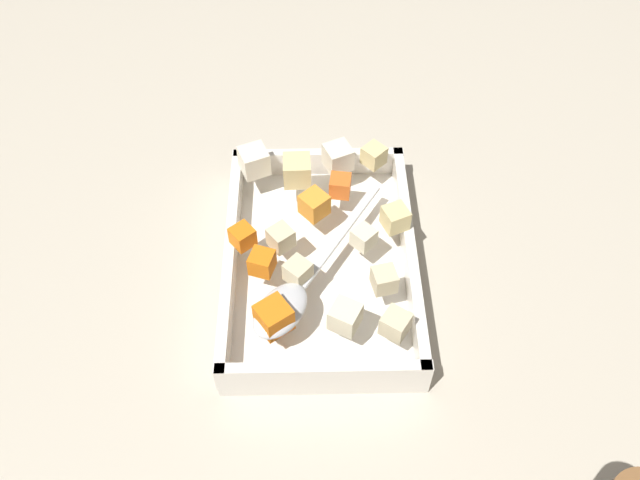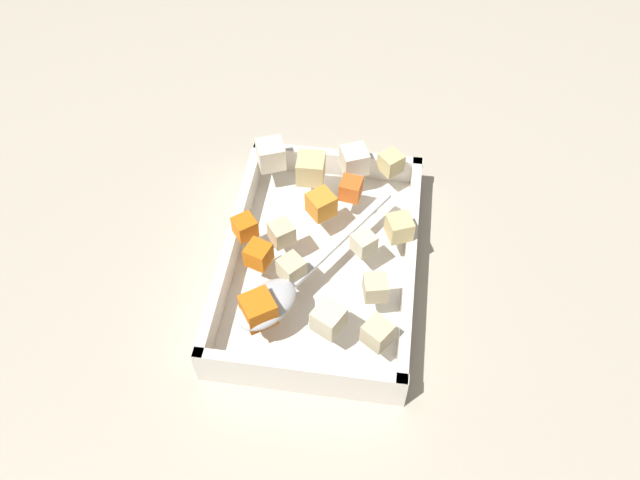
# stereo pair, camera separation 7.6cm
# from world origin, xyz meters

# --- Properties ---
(ground_plane) EXTENTS (4.00, 4.00, 0.00)m
(ground_plane) POSITION_xyz_m (0.00, 0.00, 0.00)
(ground_plane) COLOR #BCB29E
(baking_dish) EXTENTS (0.32, 0.22, 0.05)m
(baking_dish) POSITION_xyz_m (0.01, 0.00, 0.02)
(baking_dish) COLOR white
(baking_dish) RESTS_ON ground_plane
(carrot_chunk_near_spoon) EXTENTS (0.03, 0.03, 0.03)m
(carrot_chunk_near_spoon) POSITION_xyz_m (-0.03, 0.07, 0.06)
(carrot_chunk_near_spoon) COLOR orange
(carrot_chunk_near_spoon) RESTS_ON baking_dish
(carrot_chunk_corner_se) EXTENTS (0.04, 0.04, 0.03)m
(carrot_chunk_corner_se) POSITION_xyz_m (0.06, 0.01, 0.07)
(carrot_chunk_corner_se) COLOR orange
(carrot_chunk_corner_se) RESTS_ON baking_dish
(carrot_chunk_front_center) EXTENTS (0.04, 0.04, 0.03)m
(carrot_chunk_front_center) POSITION_xyz_m (-0.10, 0.05, 0.07)
(carrot_chunk_front_center) COLOR orange
(carrot_chunk_front_center) RESTS_ON baking_dish
(carrot_chunk_under_handle) EXTENTS (0.03, 0.03, 0.02)m
(carrot_chunk_under_handle) POSITION_xyz_m (0.01, 0.09, 0.06)
(carrot_chunk_under_handle) COLOR orange
(carrot_chunk_under_handle) RESTS_ON baking_dish
(carrot_chunk_near_left) EXTENTS (0.03, 0.03, 0.03)m
(carrot_chunk_near_left) POSITION_xyz_m (0.09, -0.03, 0.06)
(carrot_chunk_near_left) COLOR orange
(carrot_chunk_near_left) RESTS_ON baking_dish
(potato_chunk_mid_right) EXTENTS (0.04, 0.04, 0.03)m
(potato_chunk_mid_right) POSITION_xyz_m (-0.04, 0.03, 0.06)
(potato_chunk_mid_right) COLOR beige
(potato_chunk_mid_right) RESTS_ON baking_dish
(potato_chunk_corner_nw) EXTENTS (0.04, 0.04, 0.03)m
(potato_chunk_corner_nw) POSITION_xyz_m (0.04, -0.09, 0.07)
(potato_chunk_corner_nw) COLOR #E0CC89
(potato_chunk_corner_nw) RESTS_ON baking_dish
(potato_chunk_far_left) EXTENTS (0.03, 0.03, 0.02)m
(potato_chunk_far_left) POSITION_xyz_m (0.01, -0.05, 0.06)
(potato_chunk_far_left) COLOR beige
(potato_chunk_far_left) RESTS_ON baking_dish
(potato_chunk_corner_ne) EXTENTS (0.04, 0.04, 0.03)m
(potato_chunk_corner_ne) POSITION_xyz_m (-0.10, -0.02, 0.07)
(potato_chunk_corner_ne) COLOR beige
(potato_chunk_corner_ne) RESTS_ON baking_dish
(potato_chunk_center) EXTENTS (0.03, 0.03, 0.03)m
(potato_chunk_center) POSITION_xyz_m (0.11, 0.03, 0.07)
(potato_chunk_center) COLOR #E0CC89
(potato_chunk_center) RESTS_ON baking_dish
(potato_chunk_heap_side) EXTENTS (0.04, 0.04, 0.03)m
(potato_chunk_heap_side) POSITION_xyz_m (0.01, 0.05, 0.06)
(potato_chunk_heap_side) COLOR beige
(potato_chunk_heap_side) RESTS_ON baking_dish
(potato_chunk_near_right) EXTENTS (0.04, 0.04, 0.03)m
(potato_chunk_near_right) POSITION_xyz_m (-0.11, -0.07, 0.06)
(potato_chunk_near_right) COLOR beige
(potato_chunk_near_right) RESTS_ON baking_dish
(potato_chunk_far_right) EXTENTS (0.03, 0.03, 0.03)m
(potato_chunk_far_right) POSITION_xyz_m (-0.05, -0.07, 0.06)
(potato_chunk_far_right) COLOR beige
(potato_chunk_far_right) RESTS_ON baking_dish
(potato_chunk_heap_top) EXTENTS (0.04, 0.04, 0.03)m
(potato_chunk_heap_top) POSITION_xyz_m (0.14, -0.07, 0.06)
(potato_chunk_heap_top) COLOR #E0CC89
(potato_chunk_heap_top) RESTS_ON baking_dish
(parsnip_chunk_mid_left) EXTENTS (0.04, 0.04, 0.03)m
(parsnip_chunk_mid_left) POSITION_xyz_m (0.14, -0.02, 0.07)
(parsnip_chunk_mid_left) COLOR silver
(parsnip_chunk_mid_left) RESTS_ON baking_dish
(parsnip_chunk_corner_sw) EXTENTS (0.04, 0.04, 0.03)m
(parsnip_chunk_corner_sw) POSITION_xyz_m (0.13, 0.08, 0.07)
(parsnip_chunk_corner_sw) COLOR silver
(parsnip_chunk_corner_sw) RESTS_ON baking_dish
(serving_spoon) EXTENTS (0.23, 0.16, 0.02)m
(serving_spoon) POSITION_xyz_m (-0.08, 0.04, 0.06)
(serving_spoon) COLOR silver
(serving_spoon) RESTS_ON baking_dish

